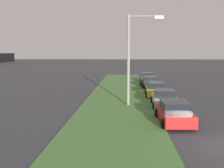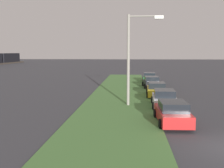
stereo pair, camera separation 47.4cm
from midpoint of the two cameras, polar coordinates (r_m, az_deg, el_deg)
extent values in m
cube|color=#477238|center=(23.22, 1.72, -4.37)|extent=(60.00, 6.00, 0.12)
cube|color=red|center=(17.83, 13.17, -6.29)|extent=(4.35, 1.93, 0.70)
cube|color=black|center=(17.51, 13.35, -4.44)|extent=(2.25, 1.67, 0.55)
cylinder|color=black|center=(19.04, 9.72, -6.14)|extent=(0.65, 0.24, 0.64)
cylinder|color=black|center=(19.35, 15.04, -6.07)|extent=(0.65, 0.24, 0.64)
cylinder|color=black|center=(16.45, 10.91, -8.23)|extent=(0.65, 0.24, 0.64)
cylinder|color=black|center=(16.81, 17.06, -8.08)|extent=(0.65, 0.24, 0.64)
cube|color=silver|center=(22.95, 11.34, -3.34)|extent=(4.36, 1.96, 0.70)
cube|color=black|center=(22.66, 11.42, -1.87)|extent=(2.26, 1.68, 0.55)
cylinder|color=black|center=(24.26, 8.93, -3.34)|extent=(0.65, 0.24, 0.64)
cylinder|color=black|center=(24.41, 13.16, -3.38)|extent=(0.65, 0.24, 0.64)
cylinder|color=black|center=(21.61, 9.25, -4.59)|extent=(0.65, 0.24, 0.64)
cylinder|color=black|center=(21.78, 14.00, -4.62)|extent=(0.65, 0.24, 0.64)
cube|color=gold|center=(28.14, 9.67, -1.45)|extent=(4.36, 1.96, 0.70)
cube|color=black|center=(27.86, 9.72, -0.24)|extent=(2.26, 1.68, 0.55)
cylinder|color=black|center=(29.47, 7.76, -1.54)|extent=(0.65, 0.24, 0.64)
cylinder|color=black|center=(29.57, 11.25, -1.58)|extent=(0.65, 0.24, 0.64)
cylinder|color=black|center=(26.80, 7.91, -2.37)|extent=(0.65, 0.24, 0.64)
cylinder|color=black|center=(26.91, 11.75, -2.41)|extent=(0.65, 0.24, 0.64)
cube|color=black|center=(34.72, 8.53, 0.11)|extent=(4.39, 2.04, 0.70)
cube|color=black|center=(34.46, 8.59, 1.11)|extent=(2.29, 1.72, 0.55)
cylinder|color=black|center=(35.98, 6.82, -0.03)|extent=(0.65, 0.26, 0.64)
cylinder|color=black|center=(36.21, 9.65, -0.04)|extent=(0.65, 0.26, 0.64)
cylinder|color=black|center=(33.31, 7.29, -0.58)|extent=(0.65, 0.26, 0.64)
cylinder|color=black|center=(33.56, 10.35, -0.58)|extent=(0.65, 0.26, 0.64)
cube|color=#1E6B38|center=(40.87, 8.10, 1.11)|extent=(4.38, 2.00, 0.70)
cube|color=black|center=(40.61, 8.12, 1.96)|extent=(2.27, 1.70, 0.55)
cylinder|color=black|center=(42.22, 6.83, 0.97)|extent=(0.65, 0.25, 0.64)
cylinder|color=black|center=(42.26, 9.27, 0.93)|extent=(0.65, 0.25, 0.64)
cylinder|color=black|center=(39.54, 6.83, 0.58)|extent=(0.65, 0.25, 0.64)
cylinder|color=black|center=(39.58, 9.44, 0.54)|extent=(0.65, 0.25, 0.64)
cube|color=black|center=(113.55, -20.57, 5.14)|extent=(14.00, 3.00, 3.40)
cylinder|color=gray|center=(22.54, 4.02, 4.73)|extent=(0.24, 0.24, 7.50)
cylinder|color=gray|center=(22.73, 7.22, 13.81)|extent=(0.13, 2.40, 0.12)
cube|color=silver|center=(22.80, 10.31, 13.48)|extent=(0.36, 0.70, 0.24)
camera|label=1|loc=(0.24, -89.41, 0.07)|focal=44.03mm
camera|label=2|loc=(0.24, 90.59, -0.07)|focal=44.03mm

